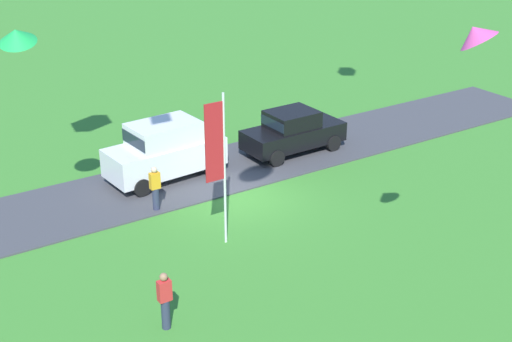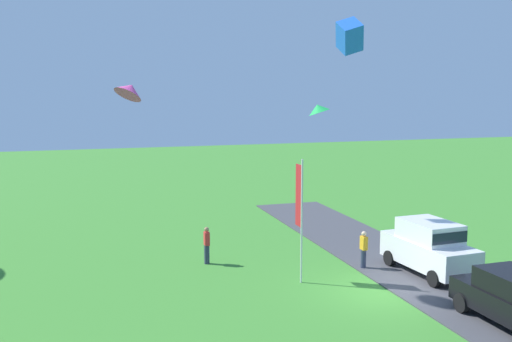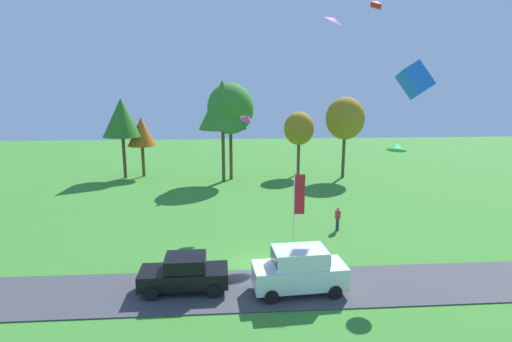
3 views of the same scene
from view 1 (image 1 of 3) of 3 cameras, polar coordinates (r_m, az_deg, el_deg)
ground_plane at (r=26.46m, az=-0.97°, el=-2.20°), size 120.00×120.00×0.00m
pavement_strip at (r=28.55m, az=-3.86°, el=-0.16°), size 36.00×4.40×0.06m
car_sedan_by_flagpole at (r=30.16m, az=2.97°, el=3.28°), size 4.43×2.02×1.84m
car_suv_mid_row at (r=27.77m, az=-7.31°, el=1.82°), size 4.72×2.31×2.28m
person_on_lawn at (r=25.42m, az=-8.07°, el=-1.39°), size 0.36×0.24×1.71m
person_beside_suv at (r=19.26m, az=-7.30°, el=-10.22°), size 0.36×0.24×1.71m
flag_banner at (r=22.05m, az=-3.08°, el=1.51°), size 0.71×0.08×5.13m
kite_delta_over_trees at (r=21.72m, az=-18.62°, el=10.21°), size 1.53×1.56×0.74m
kite_delta_low_drifter at (r=17.24m, az=17.19°, el=10.43°), size 1.31×1.33×0.80m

